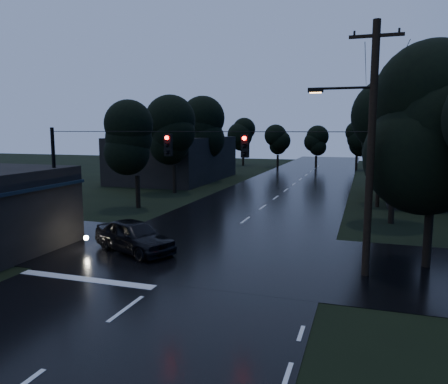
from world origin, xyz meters
The scene contains 16 objects.
main_road centered at (0.00, 30.00, 0.00)m, with size 12.00×120.00×0.02m, color black.
cross_street centered at (0.00, 12.00, 0.00)m, with size 60.00×9.00×0.02m, color black.
building_far_right centered at (14.00, 34.00, 2.20)m, with size 10.00×14.00×4.40m, color black.
building_far_left centered at (-14.00, 40.00, 2.50)m, with size 10.00×16.00×5.00m, color black.
utility_pole_main centered at (7.41, 11.00, 5.26)m, with size 3.50×0.30×10.00m.
utility_pole_far centered at (8.30, 28.00, 3.88)m, with size 2.00×0.30×7.50m.
anchor_pole_left centered at (-7.50, 11.00, 3.00)m, with size 0.18×0.18×6.00m, color black.
span_signals centered at (0.56, 10.99, 5.24)m, with size 15.00×0.37×1.12m.
tree_corner_near centered at (10.00, 13.00, 5.99)m, with size 4.48×4.48×9.44m.
tree_left_a centered at (-9.00, 22.00, 5.24)m, with size 3.92×3.92×8.26m.
tree_left_b centered at (-9.60, 30.00, 5.62)m, with size 4.20×4.20×8.85m.
tree_left_c centered at (-10.20, 40.00, 5.99)m, with size 4.48×4.48×9.44m.
tree_right_a centered at (9.00, 22.00, 5.62)m, with size 4.20×4.20×8.85m.
tree_right_b centered at (9.60, 30.00, 5.99)m, with size 4.48×4.48×9.44m.
tree_right_c centered at (10.20, 40.00, 6.37)m, with size 4.76×4.76×10.03m.
car centered at (-3.16, 11.15, 0.80)m, with size 1.88×4.67×1.59m, color black.
Camera 1 is at (7.33, -7.05, 5.89)m, focal length 35.00 mm.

